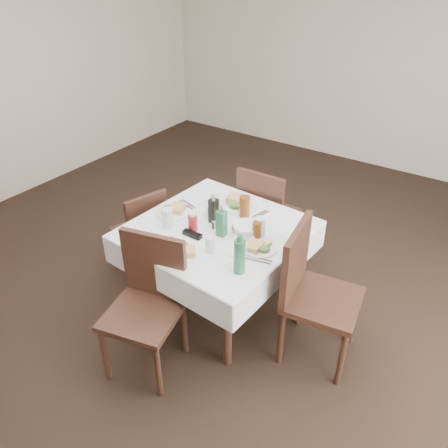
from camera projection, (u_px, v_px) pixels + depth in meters
name	position (u px, v px, depth m)	size (l,w,h in m)	color
ground_plane	(207.00, 298.00, 3.72)	(7.00, 7.00, 0.00)	black
room_shell	(202.00, 97.00, 2.81)	(6.04, 7.04, 2.80)	beige
dining_table	(217.00, 238.00, 3.29)	(1.27, 1.27, 0.76)	#301C14
chair_north	(265.00, 210.00, 3.90)	(0.45, 0.45, 0.95)	#301C14
chair_south	(149.00, 296.00, 2.91)	(0.56, 0.56, 0.98)	#301C14
chair_east	(310.00, 286.00, 2.96)	(0.55, 0.55, 1.03)	#301C14
chair_west	(143.00, 228.00, 3.79)	(0.48, 0.48, 0.82)	#301C14
meal_north	(238.00, 203.00, 3.51)	(0.30, 0.30, 0.07)	white
meal_south	(182.00, 251.00, 2.96)	(0.25, 0.25, 0.06)	white
meal_east	(259.00, 247.00, 3.00)	(0.23, 0.23, 0.05)	white
meal_west	(173.00, 210.00, 3.42)	(0.26, 0.26, 0.06)	white
side_plate_a	(213.00, 203.00, 3.56)	(0.15, 0.15, 0.01)	white
side_plate_b	(236.00, 250.00, 3.00)	(0.17, 0.17, 0.01)	white
water_n	(215.00, 201.00, 3.45)	(0.07, 0.07, 0.13)	silver
water_s	(210.00, 244.00, 2.97)	(0.06, 0.06, 0.12)	silver
water_e	(260.00, 227.00, 3.13)	(0.08, 0.08, 0.14)	silver
water_w	(168.00, 218.00, 3.23)	(0.08, 0.08, 0.15)	silver
iced_tea_a	(245.00, 206.00, 3.35)	(0.08, 0.08, 0.17)	brown
iced_tea_b	(257.00, 230.00, 3.10)	(0.06, 0.06, 0.13)	brown
bread_basket	(246.00, 229.00, 3.17)	(0.22, 0.22, 0.07)	silver
oil_cruet_dark	(214.00, 210.00, 3.26)	(0.06, 0.06, 0.25)	black
oil_cruet_green	(222.00, 222.00, 3.11)	(0.06, 0.06, 0.25)	#296B45
ketchup_bottle	(193.00, 222.00, 3.19)	(0.07, 0.07, 0.15)	#AC2027
salt_shaker	(216.00, 224.00, 3.22)	(0.04, 0.04, 0.08)	white
pepper_shaker	(214.00, 224.00, 3.22)	(0.03, 0.03, 0.07)	#3D2D18
coffee_mug	(211.00, 211.00, 3.38)	(0.13, 0.12, 0.09)	white
sunglasses	(192.00, 234.00, 3.15)	(0.15, 0.05, 0.03)	black
green_bottle	(239.00, 256.00, 2.74)	(0.07, 0.07, 0.28)	#296B45
sugar_caddy	(242.00, 248.00, 2.99)	(0.11, 0.08, 0.05)	white
cutlery_n	(261.00, 214.00, 3.41)	(0.07, 0.16, 0.01)	silver
cutlery_s	(165.00, 242.00, 3.08)	(0.08, 0.18, 0.01)	silver
cutlery_e	(257.00, 260.00, 2.91)	(0.21, 0.09, 0.01)	silver
cutlery_w	(187.00, 205.00, 3.54)	(0.19, 0.10, 0.01)	silver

